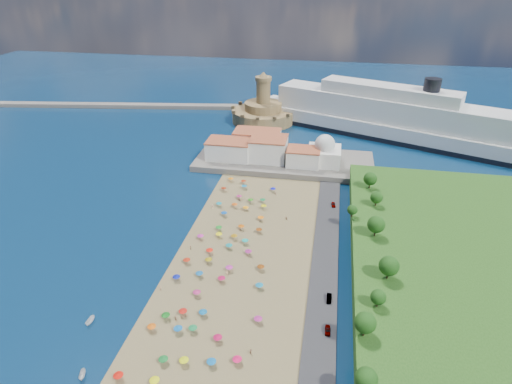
# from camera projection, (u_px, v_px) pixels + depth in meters

# --- Properties ---
(ground) EXTENTS (700.00, 700.00, 0.00)m
(ground) POSITION_uv_depth(u_px,v_px,m) (233.00, 241.00, 158.88)
(ground) COLOR #071938
(ground) RESTS_ON ground
(terrace) EXTENTS (90.00, 36.00, 3.00)m
(terrace) POSITION_uv_depth(u_px,v_px,m) (284.00, 161.00, 220.08)
(terrace) COLOR #59544C
(terrace) RESTS_ON ground
(jetty) EXTENTS (18.00, 70.00, 2.40)m
(jetty) POSITION_uv_depth(u_px,v_px,m) (255.00, 136.00, 254.17)
(jetty) COLOR #59544C
(jetty) RESTS_ON ground
(breakwater) EXTENTS (199.03, 34.77, 2.60)m
(breakwater) POSITION_uv_depth(u_px,v_px,m) (133.00, 106.00, 308.90)
(breakwater) COLOR #59544C
(breakwater) RESTS_ON ground
(waterfront_buildings) EXTENTS (57.00, 29.00, 11.00)m
(waterfront_buildings) POSITION_uv_depth(u_px,v_px,m) (260.00, 148.00, 219.74)
(waterfront_buildings) COLOR silver
(waterfront_buildings) RESTS_ON terrace
(domed_building) EXTENTS (16.00, 16.00, 15.00)m
(domed_building) POSITION_uv_depth(u_px,v_px,m) (324.00, 152.00, 211.66)
(domed_building) COLOR silver
(domed_building) RESTS_ON terrace
(fortress) EXTENTS (40.00, 40.00, 32.40)m
(fortress) POSITION_uv_depth(u_px,v_px,m) (263.00, 112.00, 277.71)
(fortress) COLOR olive
(fortress) RESTS_ON ground
(cruise_ship) EXTENTS (166.55, 86.58, 37.06)m
(cruise_ship) POSITION_uv_depth(u_px,v_px,m) (386.00, 118.00, 252.76)
(cruise_ship) COLOR black
(cruise_ship) RESTS_ON ground
(beach_parasols) EXTENTS (32.83, 115.65, 2.20)m
(beach_parasols) POSITION_uv_depth(u_px,v_px,m) (222.00, 253.00, 148.42)
(beach_parasols) COLOR gray
(beach_parasols) RESTS_ON beach
(beachgoers) EXTENTS (34.65, 89.44, 1.89)m
(beachgoers) POSITION_uv_depth(u_px,v_px,m) (232.00, 241.00, 156.85)
(beachgoers) COLOR tan
(beachgoers) RESTS_ON beach
(moored_boats) EXTENTS (9.59, 21.09, 1.55)m
(moored_boats) POSITION_uv_depth(u_px,v_px,m) (87.00, 343.00, 114.94)
(moored_boats) COLOR white
(moored_boats) RESTS_ON ground
(parked_cars) EXTENTS (1.97, 75.49, 1.37)m
(parked_cars) POSITION_uv_depth(u_px,v_px,m) (331.00, 266.00, 143.19)
(parked_cars) COLOR gray
(parked_cars) RESTS_ON promenade
(hillside_trees) EXTENTS (15.11, 107.58, 7.89)m
(hillside_trees) POSITION_uv_depth(u_px,v_px,m) (374.00, 245.00, 138.54)
(hillside_trees) COLOR #382314
(hillside_trees) RESTS_ON hillside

